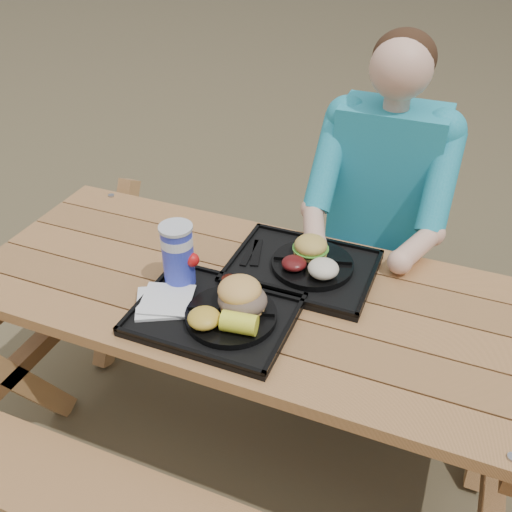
% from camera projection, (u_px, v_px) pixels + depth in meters
% --- Properties ---
extents(ground, '(60.00, 60.00, 0.00)m').
position_uv_depth(ground, '(256.00, 444.00, 2.18)').
color(ground, '#999999').
rests_on(ground, ground).
extents(picnic_table, '(1.80, 1.49, 0.75)m').
position_uv_depth(picnic_table, '(256.00, 376.00, 1.96)').
color(picnic_table, '#999999').
rests_on(picnic_table, ground).
extents(tray_near, '(0.45, 0.35, 0.02)m').
position_uv_depth(tray_near, '(215.00, 315.00, 1.64)').
color(tray_near, black).
rests_on(tray_near, picnic_table).
extents(tray_far, '(0.45, 0.35, 0.02)m').
position_uv_depth(tray_far, '(302.00, 269.00, 1.82)').
color(tray_far, black).
rests_on(tray_far, picnic_table).
extents(plate_near, '(0.26, 0.26, 0.02)m').
position_uv_depth(plate_near, '(231.00, 316.00, 1.61)').
color(plate_near, black).
rests_on(plate_near, tray_near).
extents(plate_far, '(0.26, 0.26, 0.02)m').
position_uv_depth(plate_far, '(312.00, 264.00, 1.81)').
color(plate_far, black).
rests_on(plate_far, tray_far).
extents(napkin_stack, '(0.20, 0.20, 0.02)m').
position_uv_depth(napkin_stack, '(162.00, 302.00, 1.66)').
color(napkin_stack, silver).
rests_on(napkin_stack, tray_near).
extents(soda_cup, '(0.09, 0.09, 0.19)m').
position_uv_depth(soda_cup, '(178.00, 256.00, 1.70)').
color(soda_cup, '#1826B8').
rests_on(soda_cup, tray_near).
extents(condiment_bbq, '(0.06, 0.06, 0.03)m').
position_uv_depth(condiment_bbq, '(230.00, 283.00, 1.72)').
color(condiment_bbq, '#340B05').
rests_on(condiment_bbq, tray_near).
extents(condiment_mustard, '(0.04, 0.04, 0.03)m').
position_uv_depth(condiment_mustard, '(249.00, 289.00, 1.70)').
color(condiment_mustard, yellow).
rests_on(condiment_mustard, tray_near).
extents(sandwich, '(0.13, 0.13, 0.14)m').
position_uv_depth(sandwich, '(242.00, 289.00, 1.58)').
color(sandwich, '#E6A551').
rests_on(sandwich, plate_near).
extents(mac_cheese, '(0.09, 0.09, 0.05)m').
position_uv_depth(mac_cheese, '(204.00, 318.00, 1.55)').
color(mac_cheese, gold).
rests_on(mac_cheese, plate_near).
extents(corn_cob, '(0.11, 0.11, 0.06)m').
position_uv_depth(corn_cob, '(239.00, 323.00, 1.52)').
color(corn_cob, '#FFFE35').
rests_on(corn_cob, plate_near).
extents(cutlery_far, '(0.07, 0.15, 0.01)m').
position_uv_depth(cutlery_far, '(256.00, 252.00, 1.87)').
color(cutlery_far, black).
rests_on(cutlery_far, tray_far).
extents(burger, '(0.11, 0.11, 0.10)m').
position_uv_depth(burger, '(311.00, 242.00, 1.81)').
color(burger, gold).
rests_on(burger, plate_far).
extents(baked_beans, '(0.08, 0.08, 0.04)m').
position_uv_depth(baked_beans, '(294.00, 263.00, 1.77)').
color(baked_beans, '#551111').
rests_on(baked_beans, plate_far).
extents(potato_salad, '(0.10, 0.10, 0.05)m').
position_uv_depth(potato_salad, '(323.00, 269.00, 1.73)').
color(potato_salad, beige).
rests_on(potato_salad, plate_far).
extents(diner, '(0.48, 0.84, 1.28)m').
position_uv_depth(diner, '(378.00, 228.00, 2.24)').
color(diner, '#1993B4').
rests_on(diner, ground).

